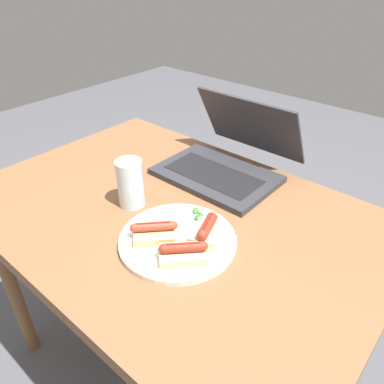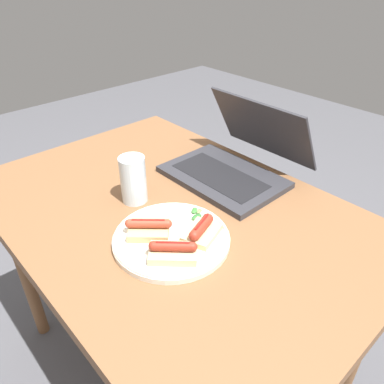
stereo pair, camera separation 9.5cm
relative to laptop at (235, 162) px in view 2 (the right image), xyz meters
The scene contains 9 objects.
ground_plane 0.79m from the laptop, 88.04° to the right, with size 6.00×6.00×0.00m, color #4C4C51.
desk 0.28m from the laptop, 88.04° to the right, with size 1.10×0.76×0.71m.
laptop is the anchor object (origin of this frame).
plate 0.37m from the laptop, 71.52° to the right, with size 0.28×0.28×0.02m.
sausage_toast_left 0.38m from the laptop, 79.58° to the right, with size 0.12×0.12×0.04m.
sausage_toast_middle 0.42m from the laptop, 66.24° to the right, with size 0.12×0.12×0.04m.
sausage_toast_right 0.33m from the laptop, 61.09° to the right, with size 0.10×0.11×0.04m.
salad_pile 0.27m from the laptop, 68.15° to the right, with size 0.07×0.05×0.01m.
drinking_glass 0.32m from the laptop, 105.86° to the right, with size 0.07×0.07×0.13m.
Camera 2 is at (0.64, -0.51, 1.28)m, focal length 35.00 mm.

